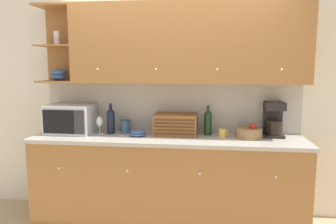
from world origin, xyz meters
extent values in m
plane|color=tan|center=(0.00, 0.00, 0.00)|extent=(24.00, 24.00, 0.00)
cube|color=silver|center=(0.00, 0.03, 1.30)|extent=(5.35, 0.06, 2.60)
cube|color=#A36B38|center=(0.00, -0.30, 0.46)|extent=(2.95, 0.60, 0.92)
cube|color=#B7B2A8|center=(0.00, -0.32, 0.94)|extent=(2.97, 0.63, 0.04)
sphere|color=white|center=(-1.10, -0.61, 0.66)|extent=(0.03, 0.03, 0.03)
sphere|color=white|center=(-0.37, -0.61, 0.66)|extent=(0.03, 0.03, 0.03)
sphere|color=white|center=(0.37, -0.61, 0.66)|extent=(0.03, 0.03, 0.03)
sphere|color=white|center=(1.10, -0.61, 0.66)|extent=(0.03, 0.03, 0.03)
cube|color=#B7B2A8|center=(0.00, -0.01, 1.25)|extent=(2.95, 0.01, 0.58)
cube|color=#A36B38|center=(0.21, -0.18, 1.96)|extent=(2.53, 0.36, 0.85)
cube|color=#A36B38|center=(-1.26, -0.01, 1.96)|extent=(0.42, 0.02, 0.85)
cube|color=#A36B38|center=(-1.26, -0.18, 1.55)|extent=(0.42, 0.36, 0.02)
cube|color=#A36B38|center=(-1.26, -0.18, 1.95)|extent=(0.42, 0.36, 0.02)
cube|color=#A36B38|center=(-1.26, -0.18, 2.38)|extent=(0.42, 0.36, 0.02)
sphere|color=white|center=(-0.74, -0.36, 1.69)|extent=(0.03, 0.03, 0.03)
sphere|color=white|center=(-0.11, -0.36, 1.69)|extent=(0.03, 0.03, 0.03)
sphere|color=white|center=(0.53, -0.36, 1.69)|extent=(0.03, 0.03, 0.03)
sphere|color=white|center=(1.16, -0.36, 1.69)|extent=(0.03, 0.03, 0.03)
ellipsoid|color=#3D5B93|center=(-1.26, -0.18, 1.60)|extent=(0.18, 0.18, 0.08)
ellipsoid|color=#3D5B93|center=(-1.26, -0.18, 1.65)|extent=(0.18, 0.18, 0.08)
cylinder|color=silver|center=(-1.26, -0.18, 1.99)|extent=(0.07, 0.07, 0.07)
cylinder|color=silver|center=(-1.26, -0.18, 2.07)|extent=(0.07, 0.07, 0.08)
cube|color=silver|center=(-1.12, -0.23, 1.12)|extent=(0.50, 0.38, 0.33)
cube|color=black|center=(-1.18, -0.43, 1.12)|extent=(0.35, 0.01, 0.26)
cube|color=#2D2D33|center=(-0.94, -0.43, 1.12)|extent=(0.11, 0.01, 0.26)
cylinder|color=silver|center=(-0.78, -0.24, 0.96)|extent=(0.07, 0.07, 0.01)
cylinder|color=silver|center=(-0.78, -0.24, 1.01)|extent=(0.01, 0.01, 0.08)
ellipsoid|color=silver|center=(-0.78, -0.24, 1.10)|extent=(0.07, 0.07, 0.11)
cylinder|color=black|center=(-0.66, -0.20, 1.08)|extent=(0.09, 0.09, 0.24)
sphere|color=black|center=(-0.66, -0.20, 1.20)|extent=(0.09, 0.09, 0.09)
cylinder|color=black|center=(-0.66, -0.20, 1.27)|extent=(0.03, 0.03, 0.08)
cylinder|color=#33567A|center=(-0.50, -0.15, 1.03)|extent=(0.11, 0.11, 0.14)
cylinder|color=navy|center=(-0.50, -0.15, 1.11)|extent=(0.11, 0.11, 0.01)
ellipsoid|color=#3D5B93|center=(-0.33, -0.30, 0.98)|extent=(0.19, 0.19, 0.04)
ellipsoid|color=#3D5B93|center=(-0.33, -0.30, 1.01)|extent=(0.17, 0.17, 0.04)
cube|color=brown|center=(0.08, -0.18, 1.08)|extent=(0.47, 0.30, 0.23)
cube|color=#4B2C16|center=(0.08, -0.33, 1.00)|extent=(0.44, 0.01, 0.02)
cube|color=#4B2C16|center=(0.08, -0.33, 1.04)|extent=(0.44, 0.01, 0.02)
cube|color=#4B2C16|center=(0.08, -0.33, 1.08)|extent=(0.44, 0.01, 0.02)
cube|color=#4B2C16|center=(0.08, -0.33, 1.11)|extent=(0.44, 0.01, 0.02)
cube|color=#4B2C16|center=(0.08, -0.33, 1.15)|extent=(0.44, 0.01, 0.02)
cylinder|color=#19381E|center=(0.44, -0.13, 1.07)|extent=(0.09, 0.09, 0.23)
sphere|color=#19381E|center=(0.44, -0.13, 1.19)|extent=(0.09, 0.09, 0.09)
cylinder|color=#19381E|center=(0.44, -0.13, 1.25)|extent=(0.03, 0.03, 0.08)
cylinder|color=gold|center=(0.60, -0.24, 1.01)|extent=(0.09, 0.09, 0.09)
torus|color=gold|center=(0.65, -0.24, 1.01)|extent=(0.01, 0.06, 0.06)
cylinder|color=#937047|center=(0.88, -0.23, 1.01)|extent=(0.28, 0.28, 0.11)
sphere|color=red|center=(0.91, -0.25, 1.09)|extent=(0.08, 0.08, 0.08)
cube|color=black|center=(1.15, -0.14, 0.97)|extent=(0.20, 0.23, 0.03)
cylinder|color=black|center=(1.15, -0.16, 1.07)|extent=(0.15, 0.15, 0.15)
cube|color=black|center=(1.15, -0.05, 1.15)|extent=(0.20, 0.05, 0.38)
cube|color=black|center=(1.15, -0.14, 1.30)|extent=(0.20, 0.23, 0.08)
camera|label=1|loc=(0.44, -3.75, 1.74)|focal=35.00mm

